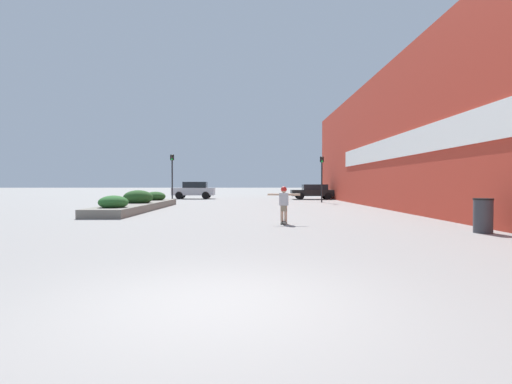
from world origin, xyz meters
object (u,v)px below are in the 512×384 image
at_px(skateboarder, 284,200).
at_px(car_leftmost, 313,191).
at_px(car_center_left, 434,191).
at_px(car_center_right, 194,190).
at_px(traffic_light_left, 172,170).
at_px(trash_bin, 483,216).
at_px(skateboard, 284,222).
at_px(traffic_light_right, 322,171).

height_order(skateboarder, car_leftmost, car_leftmost).
height_order(car_center_left, car_center_right, car_center_right).
relative_size(car_leftmost, traffic_light_left, 1.09).
bearing_deg(trash_bin, traffic_light_left, 123.45).
bearing_deg(car_center_right, skateboard, -164.48).
bearing_deg(skateboard, car_center_right, 114.23).
xyz_separation_m(trash_bin, car_center_left, (10.71, 26.60, 0.22)).
xyz_separation_m(car_center_right, traffic_light_right, (11.28, -7.98, 1.59)).
xyz_separation_m(skateboard, traffic_light_right, (4.37, 16.88, 2.40)).
height_order(traffic_light_left, traffic_light_right, traffic_light_left).
height_order(skateboard, skateboarder, skateboarder).
relative_size(skateboarder, trash_bin, 1.24).
relative_size(skateboard, car_center_right, 0.18).
distance_m(trash_bin, traffic_light_right, 19.80).
bearing_deg(skateboarder, car_center_left, 64.05).
height_order(car_leftmost, traffic_light_right, traffic_light_right).
xyz_separation_m(car_center_left, traffic_light_left, (-24.05, -6.40, 1.83)).
relative_size(car_leftmost, car_center_left, 1.05).
xyz_separation_m(traffic_light_left, traffic_light_right, (11.95, -0.55, -0.11)).
bearing_deg(skateboarder, car_center_right, 114.23).
relative_size(car_leftmost, traffic_light_right, 1.15).
bearing_deg(skateboard, skateboarder, -74.17).
height_order(trash_bin, traffic_light_right, traffic_light_right).
height_order(skateboarder, car_center_left, car_center_left).
relative_size(car_leftmost, car_center_right, 1.01).
xyz_separation_m(car_center_right, traffic_light_left, (-0.67, -7.44, 1.70)).
bearing_deg(car_center_left, skateboarder, -34.66).
relative_size(car_center_right, traffic_light_right, 1.14).
distance_m(skateboarder, traffic_light_right, 17.51).
height_order(skateboard, traffic_light_right, traffic_light_right).
bearing_deg(traffic_light_right, car_leftmost, 86.86).
xyz_separation_m(skateboard, traffic_light_left, (-7.58, 17.43, 2.51)).
bearing_deg(car_leftmost, traffic_light_right, 176.86).
bearing_deg(car_leftmost, skateboard, 168.61).
relative_size(skateboard, car_leftmost, 0.17).
distance_m(car_leftmost, traffic_light_right, 6.82).
height_order(trash_bin, traffic_light_left, traffic_light_left).
height_order(trash_bin, car_center_right, car_center_right).
distance_m(skateboard, traffic_light_left, 19.17).
relative_size(traffic_light_left, traffic_light_right, 1.05).
height_order(skateboard, car_center_left, car_center_left).
bearing_deg(car_center_right, car_leftmost, -96.82).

